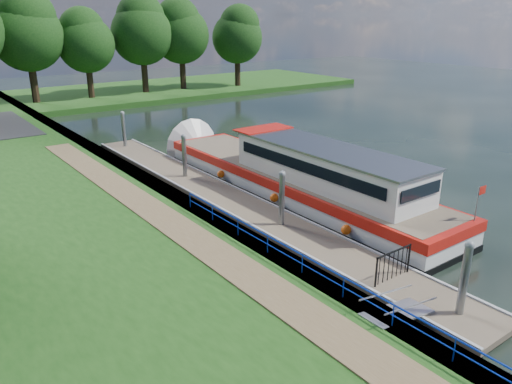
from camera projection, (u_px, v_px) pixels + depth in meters
ground at (444, 316)px, 16.52m from camera, size 160.00×160.00×0.00m
bank_edge at (166, 197)px, 26.31m from camera, size 1.10×90.00×0.78m
far_bank at (135, 92)px, 62.49m from camera, size 60.00×18.00×0.60m
footpath at (204, 245)px, 19.83m from camera, size 1.60×40.00×0.05m
blue_fence at (322, 270)px, 16.81m from camera, size 0.04×18.04×0.72m
pontoon at (227, 201)px, 26.29m from camera, size 2.50×30.00×0.56m
mooring_piles at (227, 181)px, 25.93m from camera, size 0.30×27.30×3.55m
gangway at (397, 312)px, 15.65m from camera, size 2.58×1.00×0.92m
gate_panel at (393, 261)px, 17.80m from camera, size 1.85×0.05×1.15m
barge at (288, 175)px, 27.48m from camera, size 4.36×21.15×4.78m
horizon_trees at (15, 31)px, 49.77m from camera, size 54.38×10.03×12.87m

